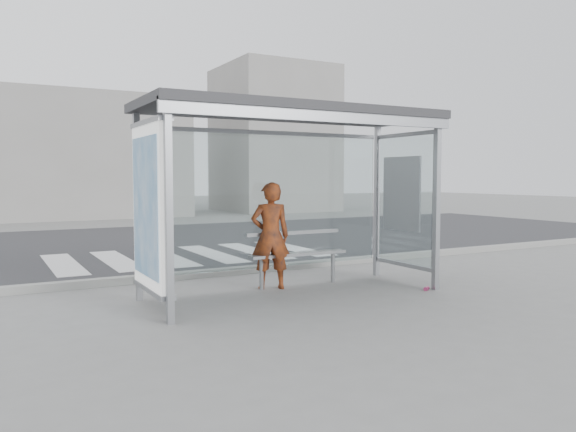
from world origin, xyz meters
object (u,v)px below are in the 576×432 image
Objects in this scene: bus_shelter at (268,153)px; bench at (298,253)px; person at (270,236)px; soda_can at (427,289)px.

bus_shelter reaches higher than bench.
person is at bearing -179.74° from bench.
bench is at bearing 140.13° from soda_can.
bus_shelter is 2.64× the size of bench.
bench is 1.98m from soda_can.
soda_can is (2.22, -0.74, -1.95)m from bus_shelter.
person is 0.98× the size of bench.
person is at bearing 59.93° from bus_shelter.
bus_shelter is 40.00× the size of soda_can.
bench is (0.47, 0.00, -0.29)m from person.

